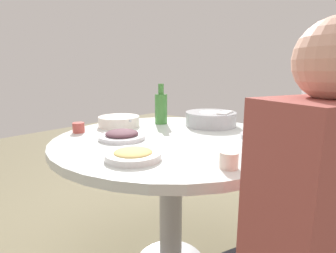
# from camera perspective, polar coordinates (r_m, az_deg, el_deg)

# --- Properties ---
(round_dining_table) EXTENTS (1.18, 1.18, 0.76)m
(round_dining_table) POSITION_cam_1_polar(r_m,az_deg,el_deg) (1.42, 0.61, -6.93)
(round_dining_table) COLOR #99999E
(round_dining_table) RESTS_ON ground
(rice_bowl) EXTENTS (0.31, 0.31, 0.09)m
(rice_bowl) POSITION_cam_1_polar(r_m,az_deg,el_deg) (1.67, 9.16, 1.64)
(rice_bowl) COLOR #B2B5BA
(rice_bowl) RESTS_ON round_dining_table
(soup_bowl) EXTENTS (0.27, 0.25, 0.06)m
(soup_bowl) POSITION_cam_1_polar(r_m,az_deg,el_deg) (1.68, -10.18, 1.06)
(soup_bowl) COLOR white
(soup_bowl) RESTS_ON round_dining_table
(dish_eggplant) EXTENTS (0.23, 0.23, 0.05)m
(dish_eggplant) POSITION_cam_1_polar(r_m,az_deg,el_deg) (1.36, -9.70, -1.84)
(dish_eggplant) COLOR white
(dish_eggplant) RESTS_ON round_dining_table
(dish_shrimp) EXTENTS (0.22, 0.22, 0.04)m
(dish_shrimp) POSITION_cam_1_polar(r_m,az_deg,el_deg) (1.43, 19.48, -1.72)
(dish_shrimp) COLOR silver
(dish_shrimp) RESTS_ON round_dining_table
(dish_noodles) EXTENTS (0.22, 0.22, 0.04)m
(dish_noodles) POSITION_cam_1_polar(r_m,az_deg,el_deg) (1.05, -7.36, -5.90)
(dish_noodles) COLOR white
(dish_noodles) RESTS_ON round_dining_table
(green_bottle) EXTENTS (0.08, 0.08, 0.25)m
(green_bottle) POSITION_cam_1_polar(r_m,az_deg,el_deg) (1.72, -1.48, 3.99)
(green_bottle) COLOR #408639
(green_bottle) RESTS_ON round_dining_table
(tea_cup_near) EXTENTS (0.07, 0.07, 0.06)m
(tea_cup_near) POSITION_cam_1_polar(r_m,az_deg,el_deg) (0.97, 12.74, -6.96)
(tea_cup_near) COLOR beige
(tea_cup_near) RESTS_ON round_dining_table
(tea_cup_far) EXTENTS (0.06, 0.06, 0.05)m
(tea_cup_far) POSITION_cam_1_polar(r_m,az_deg,el_deg) (1.56, -18.37, -0.22)
(tea_cup_far) COLOR #C04C45
(tea_cup_far) RESTS_ON round_dining_table
(stool_for_diner_left) EXTENTS (0.31, 0.31, 0.45)m
(stool_for_diner_left) POSITION_cam_1_polar(r_m,az_deg,el_deg) (1.78, 29.52, -18.96)
(stool_for_diner_left) COLOR brown
(stool_for_diner_left) RESTS_ON ground
(diner_left) EXTENTS (0.47, 0.46, 0.76)m
(diner_left) POSITION_cam_1_polar(r_m,az_deg,el_deg) (1.59, 31.49, -1.73)
(diner_left) COLOR #2D333D
(diner_left) RESTS_ON stool_for_diner_left
(diner_right) EXTENTS (0.44, 0.43, 0.76)m
(diner_right) POSITION_cam_1_polar(r_m,az_deg,el_deg) (0.79, 29.36, -13.99)
(diner_right) COLOR #2D333D
(diner_right) RESTS_ON stool_for_diner_right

